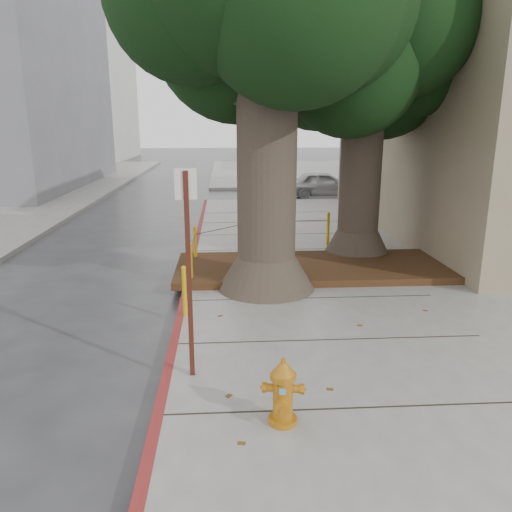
{
  "coord_description": "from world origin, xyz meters",
  "views": [
    {
      "loc": [
        -1.16,
        -7.34,
        3.53
      ],
      "look_at": [
        -0.58,
        1.77,
        1.1
      ],
      "focal_mm": 35.0,
      "sensor_mm": 36.0,
      "label": 1
    }
  ],
  "objects": [
    {
      "name": "car_red",
      "position": [
        7.67,
        18.82,
        0.65
      ],
      "size": [
        3.98,
        1.42,
        1.31
      ],
      "primitive_type": "imported",
      "rotation": [
        0.0,
        0.0,
        1.58
      ],
      "color": "maroon",
      "rests_on": "ground"
    },
    {
      "name": "signpost",
      "position": [
        -1.64,
        -1.01,
        1.76
      ],
      "size": [
        0.28,
        0.07,
        2.84
      ],
      "rotation": [
        0.0,
        0.0,
        0.08
      ],
      "color": "#471911",
      "rests_on": "sidewalk_main"
    },
    {
      "name": "ground",
      "position": [
        0.0,
        0.0,
        0.0
      ],
      "size": [
        140.0,
        140.0,
        0.0
      ],
      "primitive_type": "plane",
      "color": "#28282B",
      "rests_on": "ground"
    },
    {
      "name": "bollard_ring",
      "position": [
        -0.87,
        4.38,
        0.66
      ],
      "size": [
        3.79,
        5.39,
        0.95
      ],
      "color": "#CD9A0B",
      "rests_on": "sidewalk_main"
    },
    {
      "name": "tree_far",
      "position": [
        2.64,
        5.32,
        5.02
      ],
      "size": [
        4.5,
        3.8,
        7.17
      ],
      "color": "#4C3F33",
      "rests_on": "sidewalk_main"
    },
    {
      "name": "curb_red",
      "position": [
        -2.0,
        2.5,
        0.07
      ],
      "size": [
        0.14,
        26.0,
        0.16
      ],
      "primitive_type": "cube",
      "color": "maroon",
      "rests_on": "ground"
    },
    {
      "name": "sidewalk_far",
      "position": [
        6.0,
        30.0,
        0.07
      ],
      "size": [
        16.0,
        20.0,
        0.15
      ],
      "primitive_type": "cube",
      "color": "slate",
      "rests_on": "ground"
    },
    {
      "name": "tree_near",
      "position": [
        0.03,
        2.82,
        5.39
      ],
      "size": [
        4.5,
        3.8,
        7.68
      ],
      "color": "#4C3F33",
      "rests_on": "sidewalk_main"
    },
    {
      "name": "car_dark",
      "position": [
        -12.4,
        18.83,
        0.53
      ],
      "size": [
        1.61,
        3.72,
        1.07
      ],
      "primitive_type": "imported",
      "rotation": [
        0.0,
        0.0,
        -0.03
      ],
      "color": "black",
      "rests_on": "ground"
    },
    {
      "name": "car_silver",
      "position": [
        3.75,
        17.02,
        0.64
      ],
      "size": [
        3.84,
        1.7,
        1.29
      ],
      "primitive_type": "imported",
      "rotation": [
        0.0,
        0.0,
        1.52
      ],
      "color": "#ACADB2",
      "rests_on": "ground"
    },
    {
      "name": "fire_hydrant",
      "position": [
        -0.52,
        -2.25,
        0.55
      ],
      "size": [
        0.43,
        0.4,
        0.81
      ],
      "rotation": [
        0.0,
        0.0,
        -0.16
      ],
      "color": "#B26A12",
      "rests_on": "sidewalk_main"
    },
    {
      "name": "planter_bed",
      "position": [
        0.9,
        3.9,
        0.23
      ],
      "size": [
        6.4,
        2.6,
        0.16
      ],
      "primitive_type": "cube",
      "color": "black",
      "rests_on": "sidewalk_main"
    },
    {
      "name": "building_far_white",
      "position": [
        -17.0,
        45.0,
        7.5
      ],
      "size": [
        12.0,
        18.0,
        15.0
      ],
      "primitive_type": "cube",
      "color": "silver",
      "rests_on": "ground"
    },
    {
      "name": "building_side_white",
      "position": [
        16.0,
        26.0,
        4.5
      ],
      "size": [
        10.0,
        10.0,
        9.0
      ],
      "primitive_type": "cube",
      "color": "silver",
      "rests_on": "ground"
    }
  ]
}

